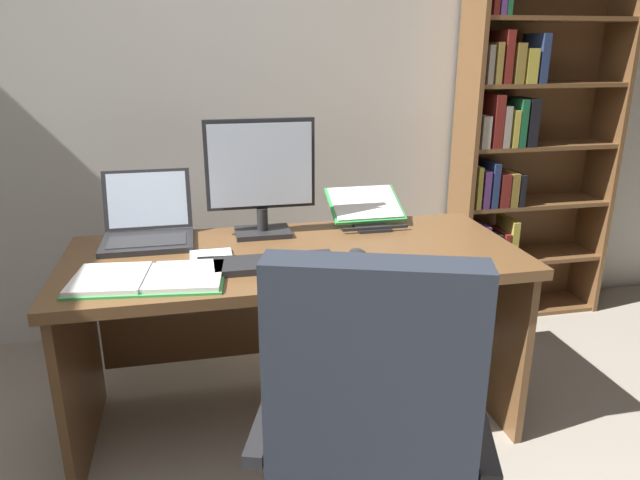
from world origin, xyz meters
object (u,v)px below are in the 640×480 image
(laptop, at_px, (148,228))
(open_binder, at_px, (148,278))
(office_chair, at_px, (370,467))
(keyboard, at_px, (275,263))
(bookshelf, at_px, (519,157))
(computer_mouse, at_px, (358,255))
(pen, at_px, (217,257))
(notepad, at_px, (212,260))
(desk, at_px, (292,292))
(monitor, at_px, (260,179))
(reading_stand_with_book, at_px, (366,207))

(laptop, bearing_deg, open_binder, -86.66)
(office_chair, bearing_deg, keyboard, 119.67)
(laptop, relative_size, keyboard, 0.81)
(bookshelf, relative_size, computer_mouse, 18.37)
(computer_mouse, bearing_deg, bookshelf, 38.76)
(bookshelf, relative_size, office_chair, 1.83)
(bookshelf, relative_size, pen, 13.64)
(computer_mouse, distance_m, notepad, 0.52)
(desk, height_order, monitor, monitor)
(monitor, distance_m, computer_mouse, 0.52)
(reading_stand_with_book, bearing_deg, open_binder, -150.70)
(monitor, bearing_deg, open_binder, -134.82)
(desk, bearing_deg, bookshelf, 27.69)
(laptop, distance_m, pen, 0.38)
(laptop, xyz_separation_m, open_binder, (0.03, -0.43, -0.04))
(office_chair, relative_size, keyboard, 2.48)
(monitor, bearing_deg, notepad, -127.81)
(open_binder, height_order, notepad, open_binder)
(open_binder, bearing_deg, reading_stand_with_book, 35.93)
(pen, bearing_deg, office_chair, -67.86)
(keyboard, xyz_separation_m, reading_stand_with_book, (0.46, 0.44, 0.06))
(desk, relative_size, bookshelf, 0.88)
(monitor, height_order, pen, monitor)
(office_chair, xyz_separation_m, pen, (-0.33, 0.81, 0.30))
(monitor, distance_m, keyboard, 0.43)
(laptop, bearing_deg, bookshelf, 15.88)
(desk, bearing_deg, keyboard, -114.15)
(office_chair, bearing_deg, computer_mouse, 95.91)
(desk, bearing_deg, notepad, -160.00)
(keyboard, relative_size, computer_mouse, 4.04)
(office_chair, height_order, reading_stand_with_book, office_chair)
(open_binder, bearing_deg, pen, 39.89)
(office_chair, xyz_separation_m, computer_mouse, (0.16, 0.71, 0.31))
(office_chair, xyz_separation_m, keyboard, (-0.14, 0.71, 0.30))
(notepad, bearing_deg, bookshelf, 26.34)
(bookshelf, distance_m, notepad, 1.86)
(computer_mouse, bearing_deg, pen, 168.53)
(keyboard, height_order, open_binder, same)
(keyboard, xyz_separation_m, open_binder, (-0.42, -0.05, -0.00))
(computer_mouse, bearing_deg, office_chair, -102.74)
(pen, bearing_deg, open_binder, -146.73)
(desk, height_order, laptop, laptop)
(open_binder, bearing_deg, office_chair, -43.23)
(desk, height_order, reading_stand_with_book, reading_stand_with_book)
(notepad, xyz_separation_m, pen, (0.02, 0.00, 0.01))
(bookshelf, xyz_separation_m, office_chair, (-1.31, -1.63, -0.45))
(desk, xyz_separation_m, notepad, (-0.31, -0.11, 0.20))
(desk, relative_size, laptop, 4.91)
(laptop, height_order, computer_mouse, laptop)
(bookshelf, distance_m, open_binder, 2.11)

